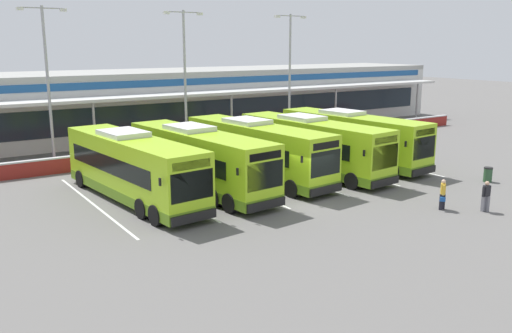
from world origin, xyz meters
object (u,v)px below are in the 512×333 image
Objects in this scene: coach_bus_rightmost at (351,139)px; pedestrian_child at (486,195)px; lamp_post_east at (290,70)px; coach_bus_right_centre at (312,147)px; coach_bus_centre at (257,152)px; pedestrian_with_handbag at (443,194)px; coach_bus_leftmost at (133,169)px; lamp_post_west at (47,76)px; coach_bus_left_centre at (199,161)px; lamp_post_centre at (185,73)px; litter_bin at (488,174)px.

pedestrian_child is (-2.24, -12.38, -0.91)m from coach_bus_rightmost.
coach_bus_rightmost is 11.44m from lamp_post_east.
coach_bus_right_centre is at bearing -171.17° from coach_bus_rightmost.
pedestrian_with_handbag is (4.42, -10.86, -0.93)m from coach_bus_centre.
coach_bus_leftmost is 12.67m from lamp_post_west.
coach_bus_right_centre is 18.88m from lamp_post_west.
coach_bus_rightmost is (16.58, 0.37, 0.00)m from coach_bus_leftmost.
lamp_post_west and lamp_post_east have the same top height.
coach_bus_rightmost is 7.62× the size of pedestrian_child.
coach_bus_left_centre is at bearing -143.60° from lamp_post_east.
lamp_post_east is at bearing 74.35° from pedestrian_with_handbag.
coach_bus_leftmost is 1.12× the size of lamp_post_centre.
coach_bus_centre reaches higher than pedestrian_with_handbag.
coach_bus_rightmost is 1.12× the size of lamp_post_east.
coach_bus_centre is at bearing -179.59° from coach_bus_rightmost.
coach_bus_leftmost and coach_bus_rightmost have the same top height.
coach_bus_centre is 7.62× the size of pedestrian_child.
coach_bus_right_centre is at bearing -120.07° from lamp_post_east.
pedestrian_with_handbag is 1.00× the size of pedestrian_child.
coach_bus_centre reaches higher than pedestrian_child.
coach_bus_leftmost is at bearing 140.06° from pedestrian_child.
lamp_post_west reaches higher than pedestrian_with_handbag.
coach_bus_leftmost is 3.97m from coach_bus_left_centre.
coach_bus_left_centre is at bearing 179.51° from coach_bus_right_centre.
coach_bus_right_centre is 10.32m from pedestrian_with_handbag.
pedestrian_with_handbag is at bearing -49.58° from coach_bus_left_centre.
litter_bin is (21.50, -20.09, -5.82)m from lamp_post_west.
coach_bus_right_centre is at bearing 99.50° from pedestrian_child.
lamp_post_east is (20.17, -1.08, 0.00)m from lamp_post_west.
coach_bus_left_centre reaches higher than pedestrian_with_handbag.
pedestrian_child is at bearing -100.92° from lamp_post_east.
coach_bus_rightmost is at bearing 2.64° from coach_bus_left_centre.
lamp_post_centre is 11.83× the size of litter_bin.
pedestrian_with_handbag is at bearing -79.04° from lamp_post_centre.
lamp_post_east is (10.09, -0.18, 0.00)m from lamp_post_centre.
pedestrian_child is at bearing -48.66° from coach_bus_left_centre.
pedestrian_child is at bearing -80.50° from coach_bus_right_centre.
lamp_post_west reaches higher than coach_bus_leftmost.
pedestrian_child is 24.17m from lamp_post_centre.
coach_bus_rightmost is 12.61m from pedestrian_child.
coach_bus_leftmost reaches higher than litter_bin.
lamp_post_east is at bearing 36.40° from coach_bus_left_centre.
coach_bus_leftmost is 1.00× the size of coach_bus_centre.
litter_bin is (3.47, -8.71, -1.32)m from coach_bus_rightmost.
coach_bus_left_centre and coach_bus_centre have the same top height.
lamp_post_east reaches higher than litter_bin.
pedestrian_with_handbag is at bearing -105.65° from lamp_post_east.
lamp_post_centre is at bearing -5.11° from lamp_post_west.
litter_bin is at bearing -22.59° from coach_bus_leftmost.
litter_bin is at bearing -85.99° from lamp_post_east.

